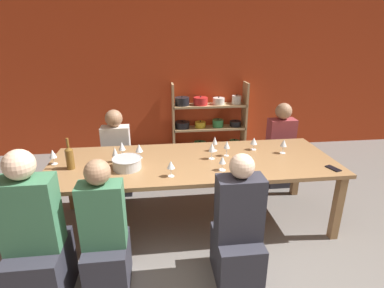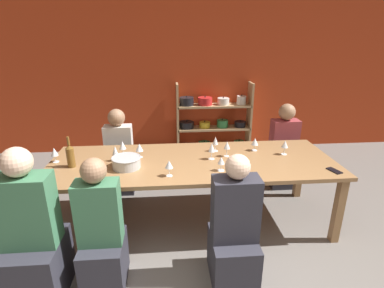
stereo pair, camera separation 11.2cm
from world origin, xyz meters
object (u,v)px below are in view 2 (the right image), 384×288
at_px(wine_glass_red_a, 215,141).
at_px(wine_glass_red_c, 115,151).
at_px(person_far_b, 282,155).
at_px(shelf_unit, 212,123).
at_px(wine_glass_empty_d, 285,144).
at_px(dining_table, 193,166).
at_px(wine_bottle_green, 70,155).
at_px(cell_phone, 334,171).
at_px(wine_glass_empty_b, 212,148).
at_px(wine_glass_empty_e, 169,165).
at_px(wine_glass_white_c, 139,148).
at_px(wine_glass_empty_a, 255,142).
at_px(person_near_a, 234,236).
at_px(wine_glass_white_a, 227,146).
at_px(wine_glass_white_b, 221,161).
at_px(person_far_a, 120,160).
at_px(person_near_b, 102,240).
at_px(person_near_c, 35,244).
at_px(wine_glass_empty_c, 122,145).
at_px(wine_glass_red_b, 54,152).
at_px(mixing_bowl, 126,162).

bearing_deg(wine_glass_red_a, wine_glass_red_c, -170.02).
bearing_deg(wine_glass_red_a, person_far_b, 29.54).
height_order(shelf_unit, wine_glass_empty_d, shelf_unit).
height_order(dining_table, wine_bottle_green, wine_bottle_green).
bearing_deg(cell_phone, wine_glass_empty_b, 160.83).
xyz_separation_m(wine_glass_empty_e, wine_glass_white_c, (-0.31, 0.49, -0.01)).
relative_size(wine_glass_empty_b, wine_glass_empty_d, 1.13).
relative_size(dining_table, wine_glass_empty_e, 18.98).
height_order(wine_bottle_green, wine_glass_white_c, wine_bottle_green).
distance_m(shelf_unit, cell_phone, 2.73).
distance_m(wine_glass_empty_a, wine_glass_empty_e, 1.15).
bearing_deg(wine_glass_red_a, person_near_a, -90.58).
relative_size(wine_glass_empty_a, wine_glass_white_a, 0.87).
bearing_deg(wine_glass_empty_d, wine_glass_white_b, -155.05).
bearing_deg(wine_glass_empty_d, person_far_a, 157.88).
distance_m(wine_glass_red_a, wine_glass_white_b, 0.53).
distance_m(person_far_a, person_far_b, 2.25).
xyz_separation_m(wine_glass_red_c, person_far_b, (2.16, 0.79, -0.44)).
bearing_deg(shelf_unit, wine_bottle_green, -128.15).
bearing_deg(wine_glass_empty_b, shelf_unit, 81.16).
bearing_deg(wine_glass_white_c, wine_glass_empty_e, -57.26).
bearing_deg(person_near_b, wine_glass_empty_d, 26.22).
height_order(wine_bottle_green, wine_glass_red_c, wine_bottle_green).
bearing_deg(wine_glass_empty_b, wine_glass_red_c, 177.92).
distance_m(wine_bottle_green, wine_glass_white_b, 1.51).
distance_m(dining_table, person_near_c, 1.62).
xyz_separation_m(wine_bottle_green, wine_glass_empty_a, (1.98, 0.29, -0.02)).
bearing_deg(wine_glass_empty_d, wine_glass_empty_a, 153.98).
relative_size(wine_glass_empty_c, person_far_a, 0.15).
xyz_separation_m(wine_glass_empty_a, cell_phone, (0.63, -0.61, -0.10)).
bearing_deg(person_near_c, person_far_a, 76.85).
bearing_deg(wine_glass_empty_c, wine_glass_empty_b, -11.35).
bearing_deg(wine_glass_empty_b, wine_glass_empty_e, -140.88).
height_order(wine_glass_white_a, wine_glass_red_b, wine_glass_white_a).
distance_m(wine_glass_red_a, wine_glass_empty_c, 1.04).
relative_size(wine_glass_white_a, wine_glass_red_c, 1.03).
xyz_separation_m(wine_bottle_green, wine_glass_red_a, (1.52, 0.31, -0.00)).
bearing_deg(wine_glass_empty_b, wine_bottle_green, -176.87).
xyz_separation_m(wine_glass_white_b, person_near_c, (-1.58, -0.62, -0.39)).
relative_size(wine_glass_red_b, wine_glass_white_c, 1.01).
bearing_deg(wine_glass_white_c, wine_glass_red_c, -162.15).
height_order(dining_table, person_far_a, person_far_a).
xyz_separation_m(wine_glass_empty_b, wine_glass_white_c, (-0.77, 0.12, -0.02)).
xyz_separation_m(wine_glass_empty_b, wine_glass_white_b, (0.05, -0.30, -0.03)).
bearing_deg(wine_glass_empty_b, wine_glass_empty_c, 168.65).
bearing_deg(wine_glass_red_b, wine_glass_empty_e, -20.07).
distance_m(wine_glass_empty_d, wine_glass_red_b, 2.48).
height_order(wine_glass_empty_b, person_near_c, person_near_c).
bearing_deg(wine_glass_empty_e, mixing_bowl, 151.42).
xyz_separation_m(wine_glass_empty_b, person_far_a, (-1.12, 0.86, -0.47)).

